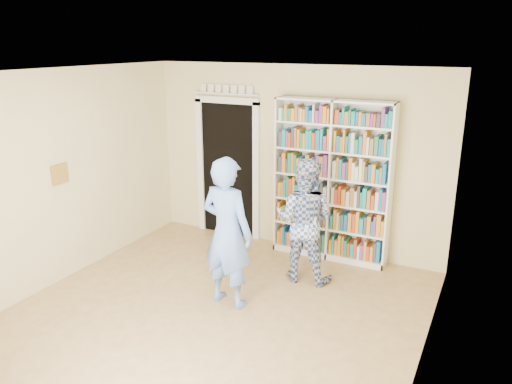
# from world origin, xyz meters

# --- Properties ---
(floor) EXTENTS (5.00, 5.00, 0.00)m
(floor) POSITION_xyz_m (0.00, 0.00, 0.00)
(floor) COLOR olive
(floor) RESTS_ON ground
(ceiling) EXTENTS (5.00, 5.00, 0.00)m
(ceiling) POSITION_xyz_m (0.00, 0.00, 2.70)
(ceiling) COLOR white
(ceiling) RESTS_ON wall_back
(wall_back) EXTENTS (4.50, 0.00, 4.50)m
(wall_back) POSITION_xyz_m (0.00, 2.50, 1.35)
(wall_back) COLOR beige
(wall_back) RESTS_ON floor
(wall_left) EXTENTS (0.00, 5.00, 5.00)m
(wall_left) POSITION_xyz_m (-2.25, 0.00, 1.35)
(wall_left) COLOR beige
(wall_left) RESTS_ON floor
(wall_right) EXTENTS (0.00, 5.00, 5.00)m
(wall_right) POSITION_xyz_m (2.25, 0.00, 1.35)
(wall_right) COLOR beige
(wall_right) RESTS_ON floor
(bookshelf) EXTENTS (1.65, 0.31, 2.26)m
(bookshelf) POSITION_xyz_m (0.64, 2.34, 1.14)
(bookshelf) COLOR white
(bookshelf) RESTS_ON floor
(doorway) EXTENTS (1.10, 0.08, 2.43)m
(doorway) POSITION_xyz_m (-1.10, 2.48, 1.18)
(doorway) COLOR black
(doorway) RESTS_ON floor
(wall_art) EXTENTS (0.03, 0.25, 0.25)m
(wall_art) POSITION_xyz_m (-2.23, 0.20, 1.40)
(wall_art) COLOR brown
(wall_art) RESTS_ON wall_left
(man_blue) EXTENTS (0.70, 0.50, 1.79)m
(man_blue) POSITION_xyz_m (0.01, 0.51, 0.90)
(man_blue) COLOR #668CE2
(man_blue) RESTS_ON floor
(man_plaid) EXTENTS (0.82, 0.66, 1.61)m
(man_plaid) POSITION_xyz_m (0.56, 1.52, 0.81)
(man_plaid) COLOR #2D468B
(man_plaid) RESTS_ON floor
(paper_sheet) EXTENTS (0.17, 0.11, 0.27)m
(paper_sheet) POSITION_xyz_m (0.68, 1.34, 0.92)
(paper_sheet) COLOR white
(paper_sheet) RESTS_ON man_plaid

